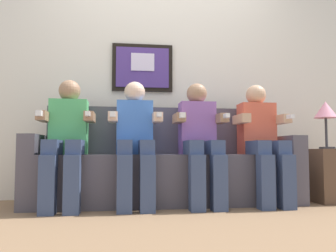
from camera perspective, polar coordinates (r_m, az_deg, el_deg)
The scene contains 9 objects.
ground_plane at distance 2.94m, azimuth 0.40°, elevation -13.51°, with size 6.31×6.31×0.00m, color #8C6B4C.
back_wall_assembly at distance 3.75m, azimuth -1.35°, elevation 8.54°, with size 4.86×0.10×2.60m.
couch at distance 3.23m, azimuth -0.43°, elevation -7.09°, with size 2.46×0.58×0.90m.
person_leftmost at distance 3.07m, azimuth -16.27°, elevation -1.61°, with size 0.46×0.56×1.11m.
person_left_center at distance 3.04m, azimuth -5.43°, elevation -1.73°, with size 0.46×0.56×1.11m.
person_right_center at distance 3.12m, azimuth 5.25°, elevation -1.79°, with size 0.46×0.56×1.11m.
person_rightmost at distance 3.29m, azimuth 15.10°, elevation -1.79°, with size 0.46×0.56×1.11m.
side_table_right at distance 3.69m, azimuth 25.16°, elevation -7.30°, with size 0.40×0.40×0.50m.
table_lamp at distance 3.70m, azimuth 24.39°, elevation 2.12°, with size 0.22×0.22×0.46m.
Camera 1 is at (-0.41, -2.88, 0.49)m, focal length 37.24 mm.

